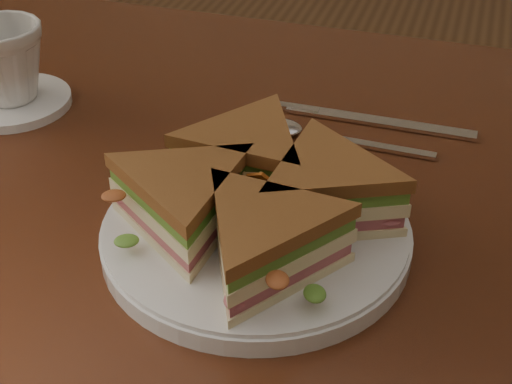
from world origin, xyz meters
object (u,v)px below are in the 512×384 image
(table, at_px, (320,289))
(saucer, at_px, (13,102))
(spoon, at_px, (301,132))
(coffee_cup, at_px, (5,63))
(plate, at_px, (256,234))
(knife, at_px, (365,120))
(sandwich_wedges, at_px, (256,197))

(table, bearing_deg, saucer, 167.94)
(spoon, distance_m, coffee_cup, 0.32)
(plate, height_order, spoon, plate)
(spoon, height_order, knife, spoon)
(spoon, bearing_deg, knife, 41.56)
(sandwich_wedges, distance_m, saucer, 0.36)
(sandwich_wedges, distance_m, knife, 0.23)
(table, distance_m, saucer, 0.39)
(saucer, bearing_deg, sandwich_wedges, -23.85)
(sandwich_wedges, xyz_separation_m, coffee_cup, (-0.32, 0.14, 0.01))
(table, relative_size, spoon, 6.52)
(coffee_cup, bearing_deg, plate, -42.51)
(saucer, bearing_deg, knife, 12.27)
(plate, bearing_deg, table, 55.47)
(sandwich_wedges, bearing_deg, coffee_cup, 156.15)
(table, height_order, coffee_cup, coffee_cup)
(coffee_cup, bearing_deg, table, -30.73)
(plate, distance_m, knife, 0.23)
(sandwich_wedges, relative_size, spoon, 1.54)
(table, distance_m, spoon, 0.16)
(plate, bearing_deg, knife, 77.47)
(sandwich_wedges, distance_m, coffee_cup, 0.35)
(plate, xyz_separation_m, knife, (0.05, 0.22, -0.01))
(table, distance_m, plate, 0.13)
(table, bearing_deg, plate, -124.53)
(knife, xyz_separation_m, saucer, (-0.37, -0.08, 0.00))
(table, height_order, plate, plate)
(spoon, distance_m, knife, 0.08)
(spoon, relative_size, knife, 0.86)
(spoon, relative_size, coffee_cup, 2.06)
(plate, xyz_separation_m, spoon, (-0.01, 0.18, -0.00))
(plate, height_order, coffee_cup, coffee_cup)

